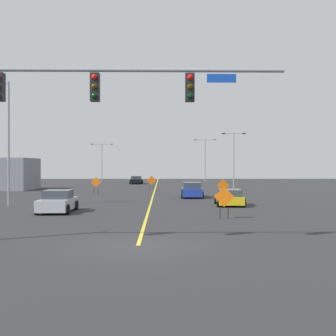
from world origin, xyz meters
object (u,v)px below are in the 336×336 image
Objects in this scene: traffic_signal_assembly at (43,100)px; car_yellow_distant at (229,198)px; car_silver_near at (58,202)px; car_black_passing at (136,180)px; street_lamp_mid_right at (102,159)px; street_lamp_mid_left at (205,156)px; car_blue_approaching at (192,190)px; street_lamp_near_right at (234,155)px; construction_sign_left_shoulder at (96,183)px; construction_sign_right_lane at (223,187)px; street_lamp_near_left at (6,138)px; construction_sign_right_shoulder at (152,181)px; construction_sign_median_near at (224,199)px.

car_yellow_distant is at bearing 59.22° from traffic_signal_assembly.
car_silver_near is 0.89× the size of car_black_passing.
traffic_signal_assembly is 1.92× the size of street_lamp_mid_right.
street_lamp_mid_left reaches higher than car_blue_approaching.
traffic_signal_assembly reaches higher than car_silver_near.
car_black_passing is 1.17× the size of car_yellow_distant.
car_silver_near is at bearing -120.21° from street_lamp_near_right.
traffic_signal_assembly is at bearing -101.30° from street_lamp_mid_left.
traffic_signal_assembly is 29.42m from construction_sign_left_shoulder.
car_silver_near is 1.05× the size of car_yellow_distant.
construction_sign_right_lane is at bearing -30.94° from construction_sign_left_shoulder.
construction_sign_right_lane is at bearing 86.64° from car_yellow_distant.
street_lamp_mid_right is 46.95m from construction_sign_right_lane.
car_yellow_distant is at bearing -71.18° from street_lamp_mid_right.
construction_sign_right_shoulder is (10.25, 20.92, -3.98)m from street_lamp_near_left.
street_lamp_near_left reaches higher than car_silver_near.
construction_sign_left_shoulder is at bearing 154.53° from car_blue_approaching.
street_lamp_mid_left is at bearing 85.18° from construction_sign_median_near.
construction_sign_median_near is at bearing -100.75° from street_lamp_near_right.
car_blue_approaching is at bearing 92.29° from construction_sign_median_near.
construction_sign_right_lane is 15.74m from car_silver_near.
car_blue_approaching is (-2.57, 2.76, -0.47)m from construction_sign_right_lane.
street_lamp_mid_left reaches higher than street_lamp_mid_right.
street_lamp_near_left is at bearing -89.94° from street_lamp_mid_right.
construction_sign_left_shoulder is (4.51, 13.52, -3.94)m from street_lamp_near_left.
street_lamp_mid_right is 4.07× the size of construction_sign_right_lane.
street_lamp_mid_right is at bearing 108.82° from car_yellow_distant.
construction_sign_right_lane is (9.88, 21.51, -4.28)m from traffic_signal_assembly.
construction_sign_right_shoulder is at bearing 114.38° from construction_sign_right_lane.
street_lamp_mid_right is 4.03× the size of construction_sign_left_shoulder.
construction_sign_right_shoulder is (10.30, -28.73, -3.36)m from street_lamp_mid_right.
traffic_signal_assembly is 3.10× the size of car_black_passing.
car_black_passing is at bearing 79.86° from street_lamp_near_left.
car_yellow_distant is (16.73, -49.08, -3.90)m from street_lamp_mid_right.
traffic_signal_assembly is 1.54× the size of street_lamp_near_left.
construction_sign_left_shoulder is at bearing 116.77° from construction_sign_median_near.
street_lamp_near_right is 17.24m from car_blue_approaching.
car_yellow_distant is (9.48, -39.63, -0.03)m from car_black_passing.
construction_sign_median_near is 23.46m from construction_sign_left_shoulder.
street_lamp_mid_left reaches higher than construction_sign_right_shoulder.
car_blue_approaching is at bearing 105.30° from car_yellow_distant.
construction_sign_median_near is at bearing -87.71° from car_blue_approaching.
street_lamp_mid_left is 28.49m from construction_sign_right_shoulder.
street_lamp_near_left reaches higher than construction_sign_left_shoulder.
construction_sign_right_lane is 0.44× the size of car_blue_approaching.
street_lamp_mid_right is 43.51m from car_blue_approaching.
street_lamp_near_right is (13.98, 39.72, -0.98)m from traffic_signal_assembly.
construction_sign_left_shoulder is 26.83m from car_black_passing.
construction_sign_right_shoulder is 25.37m from car_silver_near.
street_lamp_near_right reaches higher than traffic_signal_assembly.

